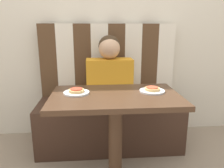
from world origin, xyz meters
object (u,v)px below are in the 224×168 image
object	(u,v)px
plate_right	(152,91)
pizza_right	(152,89)
plate_left	(77,93)
person	(109,70)
pizza_left	(76,90)

from	to	relation	value
plate_right	pizza_right	world-z (taller)	pizza_right
pizza_right	plate_left	bearing A→B (deg)	180.00
person	pizza_left	distance (m)	0.62
plate_left	plate_right	xyz separation A→B (m)	(0.54, 0.00, 0.00)
plate_left	plate_right	world-z (taller)	same
plate_left	pizza_left	xyz separation A→B (m)	(0.00, -0.00, 0.02)
plate_left	person	bearing A→B (deg)	64.03
plate_right	pizza_right	xyz separation A→B (m)	(-0.00, -0.00, 0.02)
plate_right	pizza_right	size ratio (longest dim) A/B	1.64
plate_right	pizza_left	distance (m)	0.55
pizza_right	plate_right	bearing A→B (deg)	14.04
plate_left	pizza_left	distance (m)	0.02
person	plate_left	bearing A→B (deg)	-115.97
person	pizza_left	bearing A→B (deg)	-115.97
plate_right	pizza_left	world-z (taller)	pizza_left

